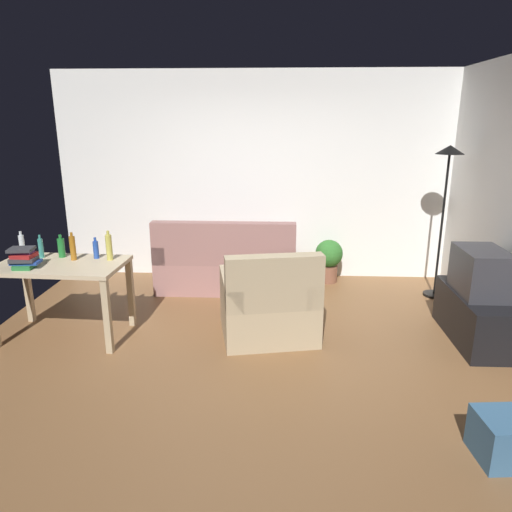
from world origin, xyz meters
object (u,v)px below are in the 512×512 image
Objects in this scene: bottle_tall at (41,248)px; bottle_squat at (109,247)px; desk at (61,274)px; armchair at (269,306)px; bottle_amber at (73,248)px; bottle_clear at (22,246)px; torchiere_lamp at (447,180)px; couch at (226,265)px; bottle_blue at (96,249)px; potted_plant at (329,258)px; bottle_green at (61,247)px; tv_stand at (475,317)px; tv at (481,272)px; book_stack at (24,258)px.

bottle_tall is 0.71m from bottle_squat.
armchair is at bearing 5.07° from desk.
bottle_amber is at bearing 56.14° from desk.
torchiere_lamp is at bearing 14.53° from bottle_clear.
couch is at bearing 44.84° from bottle_amber.
bottle_blue is (0.56, 0.00, -0.01)m from bottle_tall.
bottle_clear is 0.98× the size of bottle_amber.
bottle_amber is at bearing -177.26° from bottle_squat.
bottle_amber reaches higher than desk.
torchiere_lamp is 4.30m from desk.
bottle_green is at bearing -151.04° from potted_plant.
armchair is 4.87× the size of bottle_blue.
torchiere_lamp is 6.15× the size of bottle_squat.
tv_stand is at bearing -52.90° from potted_plant.
bottle_amber is at bearing -29.49° from bottle_green.
potted_plant is at bearing 26.76° from bottle_clear.
couch is 6.31× the size of bottle_clear.
torchiere_lamp is 6.63× the size of bottle_clear.
bottle_squat is (-2.32, -1.64, 0.56)m from potted_plant.
bottle_green reaches higher than tv.
couch is 2.08m from desk.
tv_stand is at bearing -0.06° from bottle_amber.
couch is 1.80m from bottle_blue.
armchair is 3.55× the size of bottle_squat.
bottle_blue is at bearing 18.13° from bottle_amber.
tv_stand is 5.14× the size of bottle_blue.
potted_plant is 1.94× the size of bottle_squat.
bottle_squat reaches higher than bottle_tall.
book_stack reaches higher than tv_stand.
bottle_green is (-4.09, -1.11, -0.55)m from torchiere_lamp.
torchiere_lamp is 1.72m from potted_plant.
tv_stand is 3.95× the size of bottle_amber.
bottle_clear is 0.18m from bottle_tall.
bottle_squat reaches higher than tv.
bottle_clear reaches higher than bottle_tall.
couch is 2.81m from torchiere_lamp.
bottle_squat is at bearing 2.74° from bottle_amber.
bottle_tall reaches higher than bottle_blue.
bottle_clear is at bearing -172.53° from bottle_green.
bottle_clear is at bearing -177.99° from bottle_blue.
bottle_amber is 0.95× the size of bottle_squat.
potted_plant is 2.09× the size of bottle_clear.
potted_plant is at bearing 31.77° from bottle_amber.
bottle_green reaches higher than bottle_blue.
bottle_green is at bearing 88.69° from tv.
tv_stand is at bearing -1.08° from bottle_blue.
book_stack is at bearing -147.69° from bottle_blue.
potted_plant is at bearing -124.94° from armchair.
tv is at bearing -0.57° from bottle_clear.
desk is 4.42× the size of bottle_amber.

